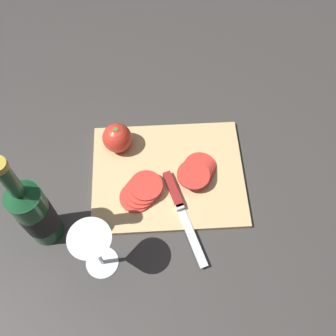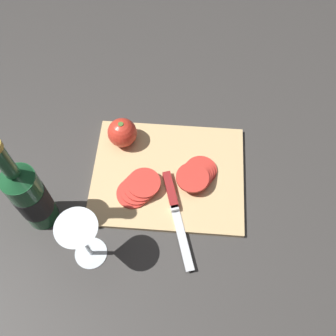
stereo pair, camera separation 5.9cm
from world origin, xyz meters
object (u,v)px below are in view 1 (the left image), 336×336
object	(u,v)px
wine_bottle	(35,212)
tomato_slice_stack_far	(141,191)
knife	(177,199)
tomato_slice_stack_near	(197,171)
wine_glass	(94,247)
whole_tomato	(117,138)

from	to	relation	value
wine_bottle	tomato_slice_stack_far	size ratio (longest dim) A/B	3.04
wine_bottle	knife	bearing A→B (deg)	-169.42
tomato_slice_stack_near	wine_glass	bearing A→B (deg)	41.77
wine_bottle	wine_glass	distance (m)	0.15
wine_bottle	tomato_slice_stack_far	world-z (taller)	wine_bottle
whole_tomato	wine_glass	bearing A→B (deg)	82.98
knife	tomato_slice_stack_near	size ratio (longest dim) A/B	2.02
wine_glass	whole_tomato	xyz separation A→B (m)	(-0.04, -0.30, -0.06)
tomato_slice_stack_far	wine_bottle	bearing A→B (deg)	19.55
wine_glass	whole_tomato	distance (m)	0.31
wine_bottle	tomato_slice_stack_near	bearing A→B (deg)	-160.96
wine_glass	whole_tomato	world-z (taller)	wine_glass
knife	whole_tomato	bearing A→B (deg)	-155.86
wine_bottle	tomato_slice_stack_far	xyz separation A→B (m)	(-0.22, -0.08, -0.09)
wine_glass	tomato_slice_stack_far	world-z (taller)	wine_glass
wine_glass	knife	xyz separation A→B (m)	(-0.17, -0.14, -0.10)
whole_tomato	tomato_slice_stack_far	xyz separation A→B (m)	(-0.05, 0.14, -0.02)
wine_glass	tomato_slice_stack_far	bearing A→B (deg)	-119.92
wine_glass	tomato_slice_stack_near	world-z (taller)	wine_glass
knife	tomato_slice_stack_far	xyz separation A→B (m)	(0.08, -0.02, 0.01)
wine_glass	tomato_slice_stack_far	xyz separation A→B (m)	(-0.09, -0.16, -0.09)
tomato_slice_stack_near	wine_bottle	bearing A→B (deg)	19.04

